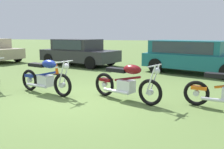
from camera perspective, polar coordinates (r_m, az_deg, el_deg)
The scene contains 6 objects.
ground_plane at distance 6.41m, azimuth -7.46°, elevation -5.94°, with size 120.00×120.00×0.00m, color #567038.
motorcycle_blue at distance 7.15m, azimuth -15.57°, elevation -0.53°, with size 2.00×0.82×1.02m.
motorcycle_maroon at distance 6.18m, azimuth 3.43°, elevation -1.85°, with size 2.00×1.01×1.02m.
car_charcoal at distance 13.40m, azimuth -8.00°, elevation 5.61°, with size 4.67×2.89×1.43m.
car_teal at distance 11.11m, azimuth 18.47°, elevation 4.59°, with size 4.76×3.17×1.43m.
traffic_cone at distance 10.48m, azimuth -13.03°, elevation 1.43°, with size 0.25×0.25×0.57m.
Camera 1 is at (2.74, -5.54, 1.71)m, focal length 38.44 mm.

